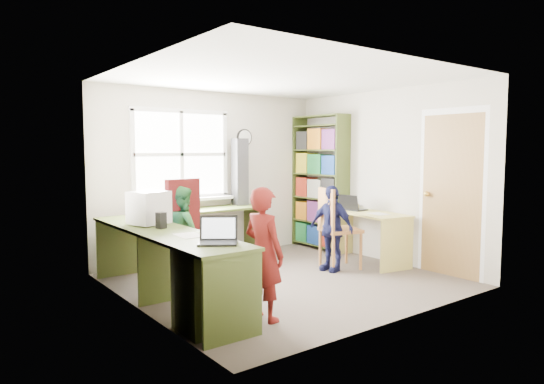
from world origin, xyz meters
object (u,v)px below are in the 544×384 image
(swivel_chair, at_px, (190,239))
(person_red, at_px, (264,254))
(laptop_left, at_px, (218,237))
(laptop_right, at_px, (352,207))
(l_desk, at_px, (199,263))
(right_desk, at_px, (368,226))
(potted_plant, at_px, (184,199))
(wooden_chair, at_px, (335,225))
(crt_monitor, at_px, (149,208))
(cd_tower, at_px, (240,172))
(bookshelf, at_px, (320,185))
(person_green, at_px, (183,234))
(person_navy, at_px, (331,228))

(swivel_chair, bearing_deg, person_red, -100.29)
(laptop_left, relative_size, laptop_right, 1.23)
(l_desk, distance_m, laptop_right, 2.88)
(right_desk, bearing_deg, laptop_left, -153.22)
(potted_plant, bearing_deg, swivel_chair, -112.63)
(wooden_chair, relative_size, crt_monitor, 2.35)
(right_desk, distance_m, cd_tower, 2.01)
(laptop_left, distance_m, person_red, 0.47)
(bookshelf, height_order, laptop_left, bookshelf)
(swivel_chair, height_order, person_red, person_red)
(right_desk, xyz_separation_m, cd_tower, (-1.18, 1.45, 0.73))
(l_desk, height_order, potted_plant, potted_plant)
(crt_monitor, bearing_deg, swivel_chair, -10.89)
(swivel_chair, xyz_separation_m, person_red, (-0.04, -1.52, 0.09))
(l_desk, bearing_deg, laptop_left, -100.13)
(swivel_chair, relative_size, laptop_left, 2.80)
(potted_plant, bearing_deg, laptop_left, -109.77)
(crt_monitor, xyz_separation_m, person_green, (0.50, 0.20, -0.36))
(l_desk, xyz_separation_m, right_desk, (2.84, 0.34, 0.05))
(right_desk, height_order, laptop_left, laptop_left)
(right_desk, relative_size, person_red, 1.05)
(bookshelf, height_order, swivel_chair, bookshelf)
(right_desk, distance_m, person_green, 2.60)
(swivel_chair, relative_size, potted_plant, 4.32)
(bookshelf, relative_size, laptop_right, 5.92)
(bookshelf, relative_size, person_green, 1.83)
(swivel_chair, height_order, crt_monitor, swivel_chair)
(right_desk, bearing_deg, person_red, -148.50)
(swivel_chair, bearing_deg, laptop_right, -14.74)
(person_green, bearing_deg, person_navy, -104.46)
(right_desk, xyz_separation_m, person_green, (-2.51, 0.66, 0.06))
(bookshelf, relative_size, wooden_chair, 1.97)
(right_desk, height_order, potted_plant, potted_plant)
(wooden_chair, distance_m, laptop_right, 0.66)
(bookshelf, height_order, person_navy, bookshelf)
(laptop_left, relative_size, person_green, 0.38)
(person_navy, bearing_deg, wooden_chair, 104.68)
(l_desk, distance_m, person_red, 0.74)
(cd_tower, relative_size, person_red, 0.80)
(bookshelf, bearing_deg, cd_tower, 165.92)
(laptop_right, distance_m, person_red, 2.78)
(person_red, bearing_deg, l_desk, 16.67)
(laptop_right, distance_m, cd_tower, 1.70)
(crt_monitor, bearing_deg, bookshelf, -5.71)
(person_red, bearing_deg, right_desk, -77.98)
(wooden_chair, bearing_deg, cd_tower, 128.64)
(person_green, bearing_deg, potted_plant, -20.65)
(right_desk, xyz_separation_m, potted_plant, (-2.10, 1.45, 0.38))
(cd_tower, bearing_deg, person_navy, -72.77)
(person_red, bearing_deg, bookshelf, -60.64)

